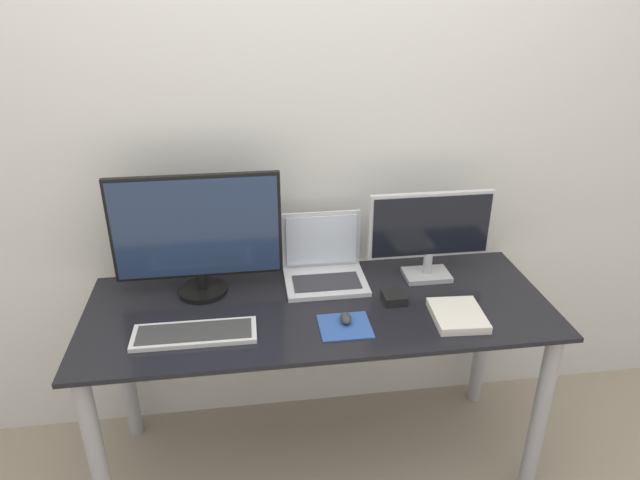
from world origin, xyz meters
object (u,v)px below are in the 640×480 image
object	(u,v)px
monitor_left	(197,233)
keyboard	(195,334)
laptop	(324,264)
book	(458,315)
monitor_right	(430,231)
power_brick	(394,297)
mouse	(346,318)

from	to	relation	value
monitor_left	keyboard	xyz separation A→B (m)	(-0.02, -0.29, -0.24)
laptop	book	distance (m)	0.57
book	monitor_left	bearing A→B (deg)	160.94
monitor_left	monitor_right	size ratio (longest dim) A/B	1.27
monitor_left	keyboard	world-z (taller)	monitor_left
monitor_right	book	distance (m)	0.37
monitor_right	power_brick	xyz separation A→B (m)	(-0.18, -0.17, -0.19)
monitor_left	keyboard	size ratio (longest dim) A/B	1.48
monitor_left	keyboard	distance (m)	0.38
monitor_right	book	size ratio (longest dim) A/B	2.21
monitor_left	laptop	size ratio (longest dim) A/B	1.95
laptop	power_brick	size ratio (longest dim) A/B	3.54
keyboard	book	xyz separation A→B (m)	(0.93, -0.02, 0.01)
monitor_left	keyboard	bearing A→B (deg)	-92.98
keyboard	book	distance (m)	0.93
monitor_right	power_brick	distance (m)	0.31
monitor_right	power_brick	bearing A→B (deg)	-137.20
laptop	power_brick	xyz separation A→B (m)	(0.24, -0.22, -0.05)
laptop	monitor_left	bearing A→B (deg)	-174.17
keyboard	mouse	size ratio (longest dim) A/B	6.51
monitor_left	mouse	xyz separation A→B (m)	(0.51, -0.29, -0.23)
monitor_right	mouse	bearing A→B (deg)	-143.25
laptop	book	bearing A→B (deg)	-40.21
laptop	power_brick	world-z (taller)	laptop
book	power_brick	world-z (taller)	power_brick
monitor_right	laptop	size ratio (longest dim) A/B	1.53
monitor_right	laptop	world-z (taller)	monitor_right
power_brick	keyboard	bearing A→B (deg)	-170.29
book	power_brick	size ratio (longest dim) A/B	2.45
keyboard	mouse	xyz separation A→B (m)	(0.53, 0.00, 0.01)
book	keyboard	bearing A→B (deg)	178.56
laptop	keyboard	xyz separation A→B (m)	(-0.50, -0.34, -0.05)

